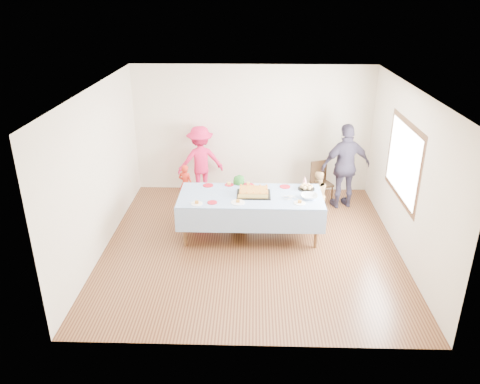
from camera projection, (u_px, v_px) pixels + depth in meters
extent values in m
plane|color=#412112|center=(251.00, 245.00, 8.12)|extent=(5.00, 5.00, 0.00)
cube|color=beige|center=(253.00, 130.00, 9.87)|extent=(5.00, 0.04, 2.70)
cube|color=beige|center=(250.00, 252.00, 5.29)|extent=(5.00, 0.04, 2.70)
cube|color=beige|center=(99.00, 171.00, 7.65)|extent=(0.04, 5.00, 2.70)
cube|color=beige|center=(407.00, 174.00, 7.51)|extent=(0.04, 5.00, 2.70)
cube|color=white|center=(253.00, 89.00, 7.04)|extent=(5.00, 5.00, 0.04)
cube|color=#472B16|center=(403.00, 161.00, 7.63)|extent=(0.03, 1.75, 1.35)
cylinder|color=#50341B|center=(184.00, 227.00, 7.95)|extent=(0.06, 0.06, 0.73)
cylinder|color=#50341B|center=(316.00, 229.00, 7.89)|extent=(0.06, 0.06, 0.73)
cylinder|color=#50341B|center=(191.00, 206.00, 8.72)|extent=(0.06, 0.06, 0.73)
cylinder|color=#50341B|center=(311.00, 207.00, 8.66)|extent=(0.06, 0.06, 0.73)
cube|color=#50341B|center=(251.00, 197.00, 8.15)|extent=(2.40, 1.00, 0.04)
cube|color=silver|center=(251.00, 196.00, 8.14)|extent=(2.50, 1.10, 0.01)
cube|color=black|center=(254.00, 194.00, 8.16)|extent=(0.59, 0.45, 0.02)
cube|color=#F1C85B|center=(254.00, 192.00, 8.14)|extent=(0.50, 0.37, 0.07)
cube|color=#A15E25|center=(254.00, 190.00, 8.12)|extent=(0.50, 0.37, 0.01)
cylinder|color=black|center=(306.00, 189.00, 8.39)|extent=(0.30, 0.30, 0.02)
sphere|color=tan|center=(311.00, 186.00, 8.37)|extent=(0.07, 0.07, 0.07)
sphere|color=tan|center=(308.00, 185.00, 8.43)|extent=(0.07, 0.07, 0.07)
sphere|color=tan|center=(304.00, 185.00, 8.43)|extent=(0.07, 0.07, 0.07)
sphere|color=tan|center=(302.00, 186.00, 8.37)|extent=(0.07, 0.07, 0.07)
sphere|color=tan|center=(305.00, 188.00, 8.31)|extent=(0.07, 0.07, 0.07)
sphere|color=tan|center=(309.00, 188.00, 8.30)|extent=(0.07, 0.07, 0.07)
sphere|color=tan|center=(306.00, 186.00, 8.37)|extent=(0.07, 0.07, 0.07)
imported|color=silver|center=(309.00, 197.00, 8.00)|extent=(0.29, 0.29, 0.07)
cone|color=white|center=(305.00, 181.00, 8.50)|extent=(0.11, 0.11, 0.19)
cylinder|color=red|center=(208.00, 185.00, 8.54)|extent=(0.19, 0.19, 0.01)
cylinder|color=red|center=(229.00, 185.00, 8.56)|extent=(0.16, 0.16, 0.01)
cylinder|color=red|center=(248.00, 185.00, 8.56)|extent=(0.20, 0.20, 0.01)
cylinder|color=red|center=(285.00, 187.00, 8.48)|extent=(0.19, 0.19, 0.01)
cylinder|color=red|center=(212.00, 202.00, 7.85)|extent=(0.17, 0.17, 0.01)
cylinder|color=white|center=(197.00, 204.00, 7.81)|extent=(0.20, 0.20, 0.01)
cylinder|color=white|center=(238.00, 202.00, 7.85)|extent=(0.24, 0.24, 0.01)
cylinder|color=white|center=(300.00, 203.00, 7.83)|extent=(0.20, 0.20, 0.01)
cylinder|color=black|center=(318.00, 197.00, 9.50)|extent=(0.03, 0.03, 0.38)
cylinder|color=black|center=(332.00, 195.00, 9.61)|extent=(0.03, 0.03, 0.38)
cylinder|color=black|center=(311.00, 192.00, 9.77)|extent=(0.03, 0.03, 0.38)
cylinder|color=black|center=(324.00, 189.00, 9.88)|extent=(0.03, 0.03, 0.38)
cube|color=black|center=(322.00, 184.00, 9.61)|extent=(0.48, 0.48, 0.04)
cube|color=black|center=(319.00, 171.00, 9.66)|extent=(0.35, 0.18, 0.44)
imported|color=red|center=(186.00, 184.00, 9.56)|extent=(0.35, 0.28, 0.83)
imported|color=#246822|center=(239.00, 199.00, 8.76)|extent=(0.48, 0.33, 0.93)
imported|color=tan|center=(317.00, 195.00, 8.90)|extent=(0.53, 0.44, 0.96)
imported|color=#DC1B4F|center=(201.00, 161.00, 9.87)|extent=(1.08, 0.79, 1.50)
imported|color=#312B3B|center=(346.00, 166.00, 9.24)|extent=(1.08, 0.66, 1.72)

